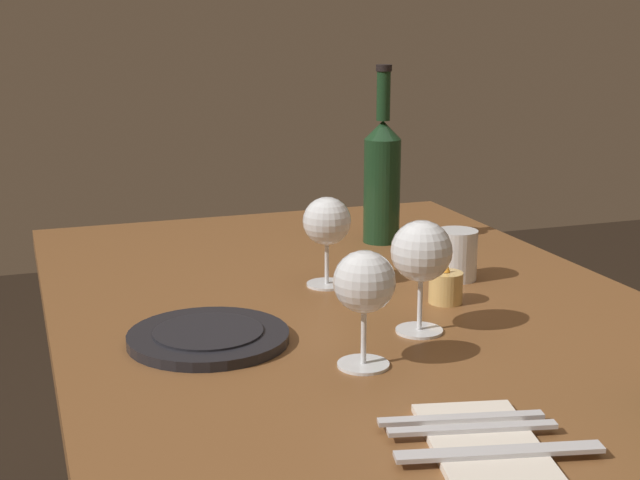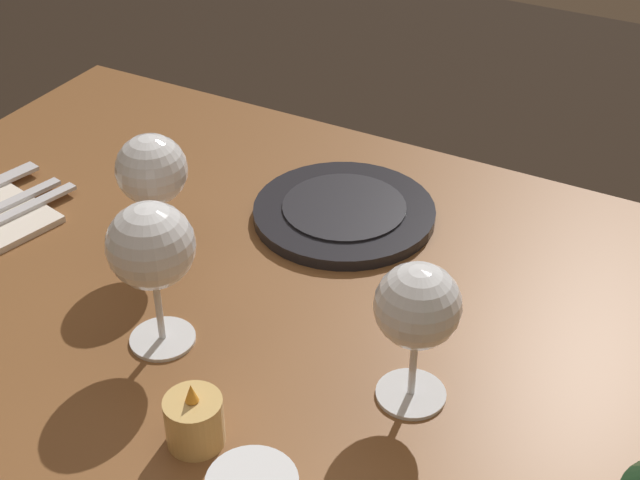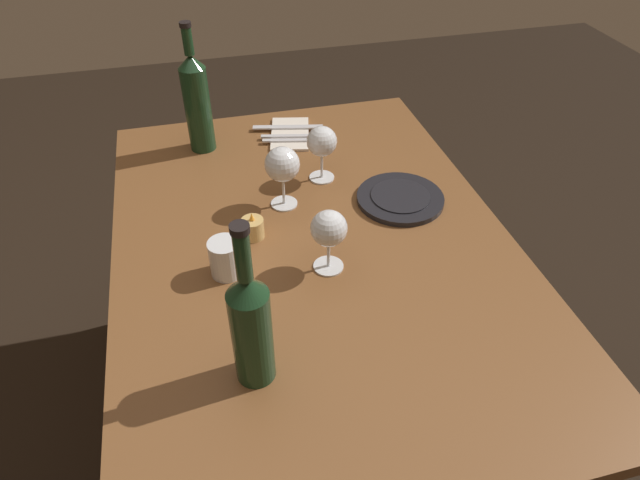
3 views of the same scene
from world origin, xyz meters
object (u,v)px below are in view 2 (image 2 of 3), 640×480
object	(u,v)px
dinner_plate	(344,212)
wine_glass_centre	(151,248)
wine_glass_left	(152,173)
wine_glass_right	(417,309)
votive_candle	(195,422)
fork_outer	(10,216)

from	to	relation	value
dinner_plate	wine_glass_centre	bearing A→B (deg)	78.67
wine_glass_left	wine_glass_right	size ratio (longest dim) A/B	1.02
wine_glass_left	wine_glass_right	world-z (taller)	wine_glass_left
wine_glass_left	dinner_plate	xyz separation A→B (m)	(-0.15, -0.17, -0.10)
votive_candle	dinner_plate	bearing A→B (deg)	-82.63
wine_glass_left	votive_candle	size ratio (longest dim) A/B	2.23
dinner_plate	wine_glass_right	bearing A→B (deg)	129.03
wine_glass_right	votive_candle	bearing A→B (deg)	44.59
wine_glass_left	votive_candle	world-z (taller)	wine_glass_left
wine_glass_centre	fork_outer	size ratio (longest dim) A/B	0.89
wine_glass_right	wine_glass_centre	distance (m)	0.25
wine_glass_centre	dinner_plate	bearing A→B (deg)	-101.33
wine_glass_centre	votive_candle	world-z (taller)	wine_glass_centre
wine_glass_centre	wine_glass_right	bearing A→B (deg)	-169.22
dinner_plate	fork_outer	distance (m)	0.40
wine_glass_left	dinner_plate	size ratio (longest dim) A/B	0.68
dinner_plate	fork_outer	bearing A→B (deg)	30.27
wine_glass_right	wine_glass_centre	world-z (taller)	wine_glass_centre
wine_glass_right	wine_glass_centre	bearing A→B (deg)	10.78
wine_glass_right	votive_candle	size ratio (longest dim) A/B	2.19
wine_glass_right	wine_glass_left	bearing A→B (deg)	-12.00
votive_candle	dinner_plate	xyz separation A→B (m)	(0.05, -0.38, -0.02)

